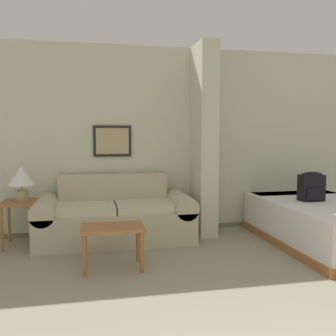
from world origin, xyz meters
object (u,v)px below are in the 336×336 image
(coffee_table, at_px, (112,232))
(backpack, at_px, (312,186))
(couch, at_px, (115,217))
(table_lamp, at_px, (21,178))
(bed, at_px, (327,223))

(coffee_table, bearing_deg, backpack, 10.88)
(couch, relative_size, coffee_table, 3.16)
(coffee_table, xyz_separation_m, backpack, (2.56, 0.49, 0.34))
(coffee_table, relative_size, table_lamp, 1.49)
(coffee_table, height_order, table_lamp, table_lamp)
(backpack, bearing_deg, couch, 167.76)
(table_lamp, xyz_separation_m, bed, (3.75, -0.69, -0.58))
(couch, distance_m, coffee_table, 1.03)
(couch, height_order, backpack, backpack)
(coffee_table, bearing_deg, table_lamp, 134.74)
(table_lamp, bearing_deg, coffee_table, -45.26)
(coffee_table, distance_m, backpack, 2.63)
(table_lamp, height_order, backpack, table_lamp)
(couch, height_order, bed, couch)
(bed, distance_m, backpack, 0.50)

